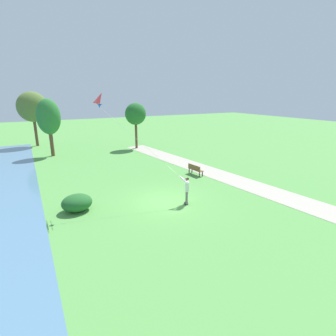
{
  "coord_description": "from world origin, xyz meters",
  "views": [
    {
      "loc": [
        -7.17,
        -13.6,
        6.62
      ],
      "look_at": [
        0.51,
        0.52,
        2.03
      ],
      "focal_mm": 27.92,
      "sensor_mm": 36.0,
      "label": 1
    }
  ],
  "objects_px": {
    "tree_lakeside_near": "(32,107)",
    "tree_lakeside_far": "(49,117)",
    "flying_kite": "(102,101)",
    "tree_treeline_left": "(136,114)",
    "person_kite_flyer": "(186,188)",
    "park_bench_near_walkway": "(195,169)",
    "lakeside_shrub": "(77,203)"
  },
  "relations": [
    {
      "from": "park_bench_near_walkway",
      "to": "tree_lakeside_near",
      "type": "relative_size",
      "value": 0.22
    },
    {
      "from": "tree_treeline_left",
      "to": "lakeside_shrub",
      "type": "xyz_separation_m",
      "value": [
        -9.89,
        -15.36,
        -3.68
      ]
    },
    {
      "from": "tree_lakeside_far",
      "to": "person_kite_flyer",
      "type": "bearing_deg",
      "value": -71.9
    },
    {
      "from": "park_bench_near_walkway",
      "to": "tree_treeline_left",
      "type": "xyz_separation_m",
      "value": [
        -0.13,
        12.79,
        3.67
      ]
    },
    {
      "from": "flying_kite",
      "to": "tree_lakeside_far",
      "type": "xyz_separation_m",
      "value": [
        -1.76,
        15.47,
        -2.01
      ]
    },
    {
      "from": "park_bench_near_walkway",
      "to": "tree_lakeside_far",
      "type": "xyz_separation_m",
      "value": [
        -9.79,
        13.28,
        3.69
      ]
    },
    {
      "from": "person_kite_flyer",
      "to": "tree_lakeside_near",
      "type": "height_order",
      "value": "tree_lakeside_near"
    },
    {
      "from": "person_kite_flyer",
      "to": "tree_lakeside_near",
      "type": "relative_size",
      "value": 0.27
    },
    {
      "from": "flying_kite",
      "to": "tree_lakeside_near",
      "type": "bearing_deg",
      "value": 97.4
    },
    {
      "from": "tree_lakeside_far",
      "to": "tree_treeline_left",
      "type": "bearing_deg",
      "value": -2.91
    },
    {
      "from": "tree_lakeside_near",
      "to": "tree_lakeside_far",
      "type": "height_order",
      "value": "tree_lakeside_near"
    },
    {
      "from": "person_kite_flyer",
      "to": "tree_lakeside_far",
      "type": "bearing_deg",
      "value": 108.1
    },
    {
      "from": "tree_treeline_left",
      "to": "flying_kite",
      "type": "bearing_deg",
      "value": -117.8
    },
    {
      "from": "flying_kite",
      "to": "tree_treeline_left",
      "type": "xyz_separation_m",
      "value": [
        7.9,
        14.98,
        -2.03
      ]
    },
    {
      "from": "person_kite_flyer",
      "to": "park_bench_near_walkway",
      "type": "xyz_separation_m",
      "value": [
        3.9,
        4.76,
        -0.54
      ]
    },
    {
      "from": "person_kite_flyer",
      "to": "flying_kite",
      "type": "bearing_deg",
      "value": 148.14
    },
    {
      "from": "flying_kite",
      "to": "person_kite_flyer",
      "type": "bearing_deg",
      "value": -31.86
    },
    {
      "from": "tree_lakeside_near",
      "to": "tree_lakeside_far",
      "type": "bearing_deg",
      "value": -80.69
    },
    {
      "from": "tree_lakeside_near",
      "to": "flying_kite",
      "type": "bearing_deg",
      "value": -82.6
    },
    {
      "from": "person_kite_flyer",
      "to": "park_bench_near_walkway",
      "type": "height_order",
      "value": "person_kite_flyer"
    },
    {
      "from": "flying_kite",
      "to": "tree_lakeside_near",
      "type": "distance_m",
      "value": 22.92
    },
    {
      "from": "park_bench_near_walkway",
      "to": "tree_lakeside_far",
      "type": "bearing_deg",
      "value": 126.4
    },
    {
      "from": "park_bench_near_walkway",
      "to": "lakeside_shrub",
      "type": "height_order",
      "value": "lakeside_shrub"
    },
    {
      "from": "lakeside_shrub",
      "to": "person_kite_flyer",
      "type": "bearing_deg",
      "value": -19.64
    },
    {
      "from": "tree_treeline_left",
      "to": "tree_lakeside_near",
      "type": "height_order",
      "value": "tree_lakeside_near"
    },
    {
      "from": "flying_kite",
      "to": "tree_treeline_left",
      "type": "height_order",
      "value": "flying_kite"
    },
    {
      "from": "park_bench_near_walkway",
      "to": "person_kite_flyer",
      "type": "bearing_deg",
      "value": -129.29
    },
    {
      "from": "park_bench_near_walkway",
      "to": "tree_lakeside_far",
      "type": "distance_m",
      "value": 16.9
    },
    {
      "from": "person_kite_flyer",
      "to": "tree_treeline_left",
      "type": "distance_m",
      "value": 18.22
    },
    {
      "from": "flying_kite",
      "to": "tree_lakeside_far",
      "type": "bearing_deg",
      "value": 96.5
    },
    {
      "from": "person_kite_flyer",
      "to": "tree_treeline_left",
      "type": "height_order",
      "value": "tree_treeline_left"
    },
    {
      "from": "person_kite_flyer",
      "to": "flying_kite",
      "type": "distance_m",
      "value": 7.1
    }
  ]
}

